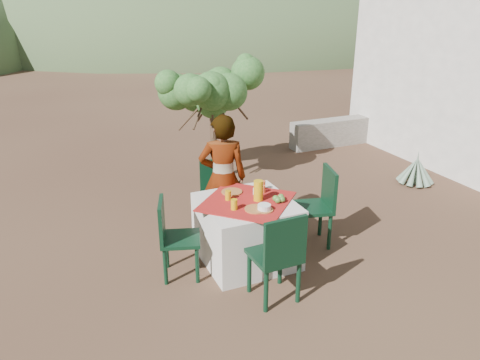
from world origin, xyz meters
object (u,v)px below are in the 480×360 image
Objects in this scene: person at (223,178)px; juice_pitcher at (258,191)px; table at (247,231)px; agave at (416,171)px; chair_far at (216,190)px; chair_left at (173,235)px; shrub_tree at (215,96)px; chair_right at (319,203)px; chair_near at (278,254)px.

person is 6.84× the size of juice_pitcher.
table reaches higher than agave.
person is at bearing -85.31° from chair_far.
chair_far is 1.36m from chair_left.
chair_left is 3.17m from shrub_tree.
chair_right is at bearing 3.10° from juice_pitcher.
chair_left is 1.09m from person.
chair_left is at bearing -119.53° from shrub_tree.
chair_near is 1.22m from chair_left.
juice_pitcher is at bearing -100.30° from shrub_tree.
chair_far is 0.50× the size of shrub_tree.
chair_near is 1.37m from chair_right.
person is (-1.03, 0.62, 0.27)m from chair_right.
chair_left is (-0.83, 0.89, -0.04)m from chair_near.
shrub_tree reaches higher than agave.
chair_right is (1.87, 0.01, 0.04)m from chair_left.
chair_right is at bearing -33.52° from chair_far.
table is 1.00m from chair_right.
shrub_tree is at bearing -102.42° from chair_near.
agave is (2.61, 1.08, -0.34)m from chair_right.
chair_far is 0.97× the size of chair_left.
juice_pitcher is (-0.49, -2.68, -0.54)m from shrub_tree.
chair_near reaches higher than chair_far.
agave is (4.47, 1.09, -0.30)m from chair_left.
chair_far is at bearing -93.58° from chair_near.
chair_near is 3.70m from shrub_tree.
chair_far is at bearing -23.53° from chair_left.
table is 1.03m from chair_far.
chair_left reaches higher than chair_far.
chair_near is 0.93m from juice_pitcher.
table is at bearing -74.23° from chair_right.
shrub_tree reaches higher than chair_right.
chair_near is 1.09× the size of chair_left.
person is 0.91× the size of shrub_tree.
chair_near is 4.16m from agave.
person is at bearing -108.13° from shrub_tree.
chair_far is 1.91m from chair_near.
table is 0.78m from person.
chair_left is at bearing -48.62° from chair_near.
agave is at bearing 13.62° from chair_far.
juice_pitcher reaches higher than chair_left.
agave is 3.70m from juice_pitcher.
agave is 2.67× the size of juice_pitcher.
shrub_tree is 2.78m from juice_pitcher.
juice_pitcher is at bearing -71.91° from chair_right.
juice_pitcher is (0.18, 0.85, 0.33)m from chair_near.
chair_far reaches higher than table.
chair_left is 0.51× the size of shrub_tree.
chair_right is 2.84m from agave.
chair_right reaches higher than table.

